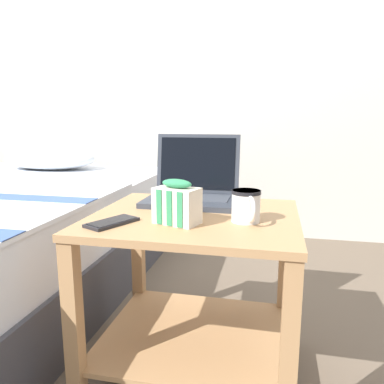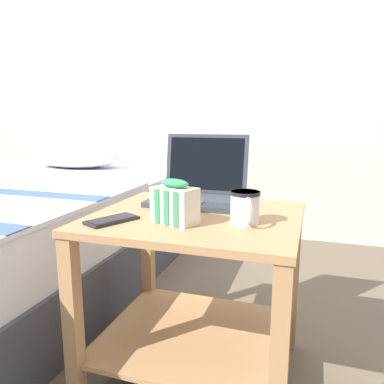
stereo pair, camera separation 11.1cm
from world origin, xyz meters
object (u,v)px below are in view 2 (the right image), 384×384
object	(u,v)px
snack_bag	(175,203)
cell_phone	(112,220)
mug_front_left	(245,206)
laptop	(199,188)

from	to	relation	value
snack_bag	cell_phone	xyz separation A→B (m)	(-0.18, -0.04, -0.05)
snack_bag	cell_phone	world-z (taller)	snack_bag
mug_front_left	snack_bag	bearing A→B (deg)	-162.93
laptop	cell_phone	world-z (taller)	laptop
snack_bag	mug_front_left	bearing A→B (deg)	17.07
laptop	cell_phone	distance (m)	0.38
laptop	cell_phone	size ratio (longest dim) A/B	1.89
mug_front_left	snack_bag	distance (m)	0.20
laptop	snack_bag	size ratio (longest dim) A/B	2.23
snack_bag	cell_phone	bearing A→B (deg)	-165.99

